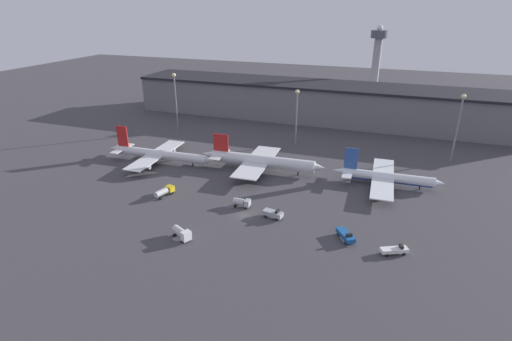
{
  "coord_description": "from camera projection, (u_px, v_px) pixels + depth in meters",
  "views": [
    {
      "loc": [
        38.01,
        -95.57,
        58.15
      ],
      "look_at": [
        -3.29,
        19.6,
        6.0
      ],
      "focal_mm": 28.0,
      "sensor_mm": 36.0,
      "label": 1
    }
  ],
  "objects": [
    {
      "name": "ground",
      "position": [
        244.0,
        215.0,
        117.36
      ],
      "size": [
        600.0,
        600.0,
        0.0
      ],
      "primitive_type": "plane",
      "color": "#423F44"
    },
    {
      "name": "terminal_building",
      "position": [
        320.0,
        102.0,
        208.22
      ],
      "size": [
        197.53,
        29.77,
        19.03
      ],
      "color": "slate",
      "rests_on": "ground"
    },
    {
      "name": "airplane_0",
      "position": [
        159.0,
        154.0,
        155.42
      ],
      "size": [
        45.72,
        34.17,
        13.03
      ],
      "rotation": [
        0.0,
        0.0,
        0.04
      ],
      "color": "silver",
      "rests_on": "ground"
    },
    {
      "name": "airplane_1",
      "position": [
        261.0,
        161.0,
        146.65
      ],
      "size": [
        47.19,
        33.17,
        12.7
      ],
      "rotation": [
        0.0,
        0.0,
        0.04
      ],
      "color": "silver",
      "rests_on": "ground"
    },
    {
      "name": "airplane_2",
      "position": [
        386.0,
        177.0,
        135.45
      ],
      "size": [
        36.65,
        35.35,
        12.12
      ],
      "rotation": [
        0.0,
        0.0,
        0.04
      ],
      "color": "white",
      "rests_on": "ground"
    },
    {
      "name": "service_vehicle_0",
      "position": [
        394.0,
        250.0,
        98.96
      ],
      "size": [
        7.06,
        4.95,
        2.48
      ],
      "rotation": [
        0.0,
        0.0,
        0.46
      ],
      "color": "white",
      "rests_on": "ground"
    },
    {
      "name": "service_vehicle_1",
      "position": [
        273.0,
        214.0,
        115.41
      ],
      "size": [
        6.16,
        3.46,
        2.93
      ],
      "rotation": [
        0.0,
        0.0,
        -0.2
      ],
      "color": "#9EA3A8",
      "rests_on": "ground"
    },
    {
      "name": "service_vehicle_2",
      "position": [
        164.0,
        191.0,
        128.36
      ],
      "size": [
        4.1,
        7.46,
        2.71
      ],
      "rotation": [
        0.0,
        0.0,
        1.3
      ],
      "color": "gold",
      "rests_on": "ground"
    },
    {
      "name": "service_vehicle_3",
      "position": [
        242.0,
        202.0,
        121.4
      ],
      "size": [
        5.21,
        2.63,
        2.77
      ],
      "rotation": [
        0.0,
        0.0,
        0.04
      ],
      "color": "#9EA3A8",
      "rests_on": "ground"
    },
    {
      "name": "service_vehicle_4",
      "position": [
        182.0,
        233.0,
        105.07
      ],
      "size": [
        6.56,
        4.88,
        3.17
      ],
      "rotation": [
        0.0,
        0.0,
        -0.48
      ],
      "color": "white",
      "rests_on": "ground"
    },
    {
      "name": "service_vehicle_5",
      "position": [
        346.0,
        235.0,
        104.93
      ],
      "size": [
        5.86,
        6.87,
        2.73
      ],
      "rotation": [
        0.0,
        0.0,
        -0.95
      ],
      "color": "#195199",
      "rests_on": "ground"
    },
    {
      "name": "lamp_post_0",
      "position": [
        175.0,
        95.0,
        186.95
      ],
      "size": [
        1.8,
        1.8,
        27.58
      ],
      "color": "slate",
      "rests_on": "ground"
    },
    {
      "name": "lamp_post_1",
      "position": [
        297.0,
        110.0,
        169.52
      ],
      "size": [
        1.8,
        1.8,
        24.07
      ],
      "color": "slate",
      "rests_on": "ground"
    },
    {
      "name": "lamp_post_2",
      "position": [
        459.0,
        120.0,
        149.53
      ],
      "size": [
        1.8,
        1.8,
        26.79
      ],
      "color": "slate",
      "rests_on": "ground"
    },
    {
      "name": "control_tower",
      "position": [
        376.0,
        62.0,
        223.81
      ],
      "size": [
        9.0,
        9.0,
        46.15
      ],
      "color": "#99999E",
      "rests_on": "ground"
    }
  ]
}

